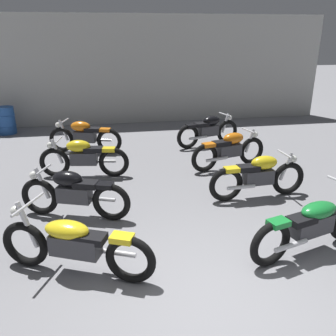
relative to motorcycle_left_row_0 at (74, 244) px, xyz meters
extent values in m
plane|color=gray|center=(1.64, -0.99, -0.45)|extent=(60.00, 60.00, 0.00)
cube|color=#B2B2AD|center=(1.64, 8.48, 1.35)|extent=(13.39, 0.24, 3.60)
torus|color=black|center=(-0.67, 0.30, -0.12)|extent=(0.66, 0.37, 0.67)
torus|color=black|center=(0.70, -0.31, -0.12)|extent=(0.66, 0.37, 0.67)
cylinder|color=silver|center=(-0.60, 0.26, 0.19)|extent=(0.28, 0.17, 0.66)
cube|color=#38383D|center=(0.01, -0.01, -0.02)|extent=(0.70, 0.49, 0.28)
ellipsoid|color=yellow|center=(-0.08, 0.03, 0.20)|extent=(0.68, 0.53, 0.22)
cube|color=black|center=(0.21, -0.10, 0.12)|extent=(0.46, 0.38, 0.10)
cube|color=yellow|center=(0.61, -0.27, 0.18)|extent=(0.34, 0.30, 0.08)
cylinder|color=silver|center=(-0.55, 0.24, 0.50)|extent=(0.31, 0.64, 0.04)
sphere|color=white|center=(-0.73, 0.32, 0.38)|extent=(0.14, 0.14, 0.14)
cylinder|color=silver|center=(0.52, -0.09, -0.14)|extent=(0.53, 0.29, 0.07)
torus|color=black|center=(-0.71, 1.82, -0.12)|extent=(0.67, 0.33, 0.67)
torus|color=black|center=(0.51, 1.38, -0.12)|extent=(0.67, 0.33, 0.67)
cylinder|color=silver|center=(-0.64, 1.79, 0.14)|extent=(0.25, 0.15, 0.56)
cube|color=#38383D|center=(-0.10, 1.60, -0.02)|extent=(0.62, 0.42, 0.28)
ellipsoid|color=black|center=(-0.19, 1.63, 0.26)|extent=(0.58, 0.44, 0.26)
cube|color=black|center=(0.11, 1.52, 0.18)|extent=(0.46, 0.36, 0.10)
cube|color=black|center=(0.42, 1.41, 0.18)|extent=(0.33, 0.28, 0.08)
cylinder|color=silver|center=(-0.58, 1.77, 0.40)|extent=(0.20, 0.46, 0.04)
sphere|color=white|center=(-0.77, 1.84, 0.28)|extent=(0.14, 0.14, 0.14)
cylinder|color=silver|center=(0.32, 1.59, -0.14)|extent=(0.54, 0.25, 0.07)
torus|color=black|center=(-0.65, 3.58, -0.12)|extent=(0.68, 0.22, 0.67)
torus|color=black|center=(0.63, 3.37, -0.12)|extent=(0.68, 0.22, 0.67)
cylinder|color=silver|center=(-0.57, 3.57, 0.14)|extent=(0.25, 0.11, 0.56)
cube|color=#38383D|center=(-0.01, 3.47, -0.02)|extent=(0.60, 0.33, 0.28)
ellipsoid|color=yellow|center=(-0.11, 3.49, 0.26)|extent=(0.56, 0.36, 0.26)
cube|color=black|center=(0.20, 3.44, 0.18)|extent=(0.43, 0.30, 0.10)
cube|color=yellow|center=(0.53, 3.38, 0.18)|extent=(0.31, 0.24, 0.08)
cylinder|color=silver|center=(-0.52, 3.56, 0.40)|extent=(0.11, 0.48, 0.04)
sphere|color=white|center=(-0.71, 3.59, 0.28)|extent=(0.14, 0.14, 0.14)
cylinder|color=silver|center=(0.40, 3.54, -0.14)|extent=(0.55, 0.16, 0.07)
torus|color=black|center=(-0.68, 5.42, -0.12)|extent=(0.67, 0.29, 0.67)
torus|color=black|center=(0.57, 5.05, -0.12)|extent=(0.67, 0.29, 0.67)
cylinder|color=silver|center=(-0.60, 5.39, 0.14)|extent=(0.25, 0.13, 0.56)
cube|color=#38383D|center=(-0.05, 5.24, -0.02)|extent=(0.62, 0.39, 0.28)
ellipsoid|color=orange|center=(-0.15, 5.26, 0.26)|extent=(0.58, 0.41, 0.26)
cube|color=black|center=(0.16, 5.17, 0.18)|extent=(0.45, 0.34, 0.10)
cube|color=orange|center=(0.48, 5.08, 0.18)|extent=(0.32, 0.27, 0.08)
cylinder|color=silver|center=(-0.54, 5.38, 0.40)|extent=(0.17, 0.47, 0.04)
sphere|color=white|center=(-0.74, 5.43, 0.28)|extent=(0.14, 0.14, 0.14)
cylinder|color=silver|center=(0.37, 5.25, -0.14)|extent=(0.55, 0.22, 0.07)
torus|color=black|center=(2.59, -0.29, -0.12)|extent=(0.67, 0.29, 0.67)
cube|color=#38383D|center=(3.31, -0.08, -0.02)|extent=(0.70, 0.42, 0.28)
ellipsoid|color=#197F33|center=(3.41, -0.05, 0.20)|extent=(0.67, 0.48, 0.22)
cube|color=black|center=(3.10, -0.14, 0.12)|extent=(0.45, 0.34, 0.10)
cube|color=#197F33|center=(2.69, -0.26, 0.18)|extent=(0.32, 0.27, 0.08)
cylinder|color=silver|center=(2.87, -0.34, -0.14)|extent=(0.55, 0.22, 0.07)
torus|color=black|center=(3.96, 1.82, -0.12)|extent=(0.68, 0.15, 0.67)
torus|color=black|center=(2.66, 1.74, -0.12)|extent=(0.68, 0.15, 0.67)
cylinder|color=silver|center=(3.88, 1.82, 0.14)|extent=(0.25, 0.08, 0.56)
cube|color=#38383D|center=(3.31, 1.78, -0.02)|extent=(0.59, 0.27, 0.28)
ellipsoid|color=yellow|center=(3.41, 1.79, 0.26)|extent=(0.54, 0.31, 0.26)
cube|color=black|center=(3.09, 1.77, 0.18)|extent=(0.41, 0.26, 0.10)
cube|color=yellow|center=(2.76, 1.75, 0.18)|extent=(0.29, 0.22, 0.08)
cylinder|color=silver|center=(3.82, 1.81, 0.40)|extent=(0.06, 0.48, 0.04)
sphere|color=white|center=(4.02, 1.82, 0.28)|extent=(0.14, 0.14, 0.14)
cylinder|color=silver|center=(2.92, 1.63, -0.14)|extent=(0.55, 0.10, 0.07)
torus|color=black|center=(3.94, 3.60, -0.12)|extent=(0.68, 0.27, 0.67)
torus|color=black|center=(2.68, 3.29, -0.12)|extent=(0.68, 0.27, 0.67)
cylinder|color=silver|center=(3.86, 3.58, 0.14)|extent=(0.25, 0.13, 0.56)
cube|color=#38383D|center=(3.31, 3.45, -0.02)|extent=(0.61, 0.37, 0.28)
ellipsoid|color=orange|center=(3.41, 3.47, 0.26)|extent=(0.57, 0.40, 0.26)
cube|color=black|center=(3.09, 3.40, 0.18)|extent=(0.45, 0.33, 0.10)
cube|color=orange|center=(2.77, 3.32, 0.18)|extent=(0.32, 0.26, 0.08)
cylinder|color=silver|center=(3.80, 3.57, 0.40)|extent=(0.15, 0.47, 0.04)
sphere|color=white|center=(4.00, 3.62, 0.28)|extent=(0.14, 0.14, 0.14)
cylinder|color=silver|center=(2.95, 3.23, -0.14)|extent=(0.55, 0.20, 0.07)
torus|color=black|center=(3.95, 5.43, -0.12)|extent=(0.67, 0.29, 0.67)
torus|color=black|center=(2.70, 5.07, -0.12)|extent=(0.67, 0.29, 0.67)
cylinder|color=silver|center=(3.88, 5.41, 0.14)|extent=(0.25, 0.13, 0.56)
cube|color=#38383D|center=(3.33, 5.25, -0.02)|extent=(0.62, 0.39, 0.28)
ellipsoid|color=black|center=(3.43, 5.28, 0.26)|extent=(0.58, 0.41, 0.26)
cube|color=black|center=(3.12, 5.19, 0.18)|extent=(0.45, 0.34, 0.10)
cube|color=black|center=(2.80, 5.10, 0.18)|extent=(0.32, 0.27, 0.08)
cylinder|color=silver|center=(3.82, 5.39, 0.40)|extent=(0.17, 0.47, 0.04)
sphere|color=white|center=(4.01, 5.45, 0.28)|extent=(0.14, 0.14, 0.14)
cylinder|color=silver|center=(2.98, 5.02, -0.14)|extent=(0.55, 0.22, 0.07)
cylinder|color=#23519E|center=(-2.58, 7.63, -0.03)|extent=(0.56, 0.56, 0.85)
torus|color=#23519E|center=(-2.58, 7.63, 0.14)|extent=(0.59, 0.59, 0.03)
torus|color=#23519E|center=(-2.58, 7.63, -0.20)|extent=(0.59, 0.59, 0.03)
camera|label=1|loc=(0.49, -4.13, 2.57)|focal=38.23mm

